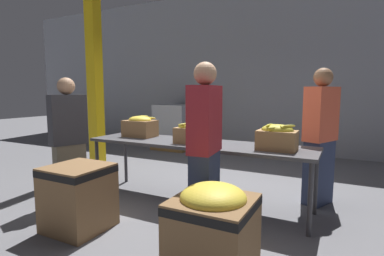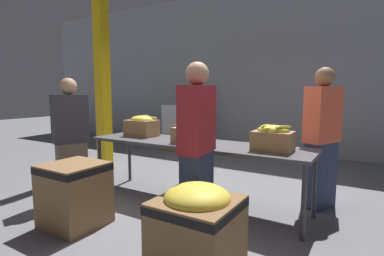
{
  "view_description": "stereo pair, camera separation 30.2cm",
  "coord_description": "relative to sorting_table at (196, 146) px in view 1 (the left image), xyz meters",
  "views": [
    {
      "loc": [
        1.72,
        -3.44,
        1.46
      ],
      "look_at": [
        -0.2,
        0.28,
        0.96
      ],
      "focal_mm": 28.0,
      "sensor_mm": 36.0,
      "label": 1
    },
    {
      "loc": [
        1.98,
        -3.29,
        1.46
      ],
      "look_at": [
        -0.2,
        0.28,
        0.96
      ],
      "focal_mm": 28.0,
      "sensor_mm": 36.0,
      "label": 2
    }
  ],
  "objects": [
    {
      "name": "support_pillar",
      "position": [
        -2.43,
        0.68,
        1.24
      ],
      "size": [
        0.21,
        0.21,
        4.0
      ],
      "color": "yellow",
      "rests_on": "ground_plane"
    },
    {
      "name": "banana_box_2",
      "position": [
        1.04,
        -0.05,
        0.2
      ],
      "size": [
        0.43,
        0.3,
        0.3
      ],
      "color": "#A37A4C",
      "rests_on": "sorting_table"
    },
    {
      "name": "donation_bin_0",
      "position": [
        -0.78,
        -1.26,
        -0.39
      ],
      "size": [
        0.6,
        0.6,
        0.69
      ],
      "color": "olive",
      "rests_on": "ground_plane"
    },
    {
      "name": "banana_box_0",
      "position": [
        -0.96,
        0.08,
        0.21
      ],
      "size": [
        0.45,
        0.32,
        0.32
      ],
      "color": "olive",
      "rests_on": "sorting_table"
    },
    {
      "name": "volunteer_2",
      "position": [
        -1.51,
        -0.73,
        0.06
      ],
      "size": [
        0.37,
        0.49,
        1.65
      ],
      "rotation": [
        0.0,
        0.0,
        1.2
      ],
      "color": "#6B604C",
      "rests_on": "ground_plane"
    },
    {
      "name": "donation_bin_1",
      "position": [
        0.78,
        -1.26,
        -0.38
      ],
      "size": [
        0.65,
        0.65,
        0.72
      ],
      "color": "olive",
      "rests_on": "ground_plane"
    },
    {
      "name": "wall_back",
      "position": [
        0.0,
        3.91,
        1.24
      ],
      "size": [
        16.0,
        0.08,
        4.0
      ],
      "color": "#9399A3",
      "rests_on": "ground_plane"
    },
    {
      "name": "ground_plane",
      "position": [
        0.0,
        0.0,
        -0.76
      ],
      "size": [
        30.0,
        30.0,
        0.0
      ],
      "primitive_type": "plane",
      "color": "slate"
    },
    {
      "name": "banana_box_1",
      "position": [
        -0.02,
        -0.09,
        0.19
      ],
      "size": [
        0.41,
        0.3,
        0.27
      ],
      "color": "#A37A4C",
      "rests_on": "sorting_table"
    },
    {
      "name": "volunteer_1",
      "position": [
        0.42,
        -0.65,
        0.12
      ],
      "size": [
        0.29,
        0.5,
        1.77
      ],
      "rotation": [
        0.0,
        0.0,
        1.68
      ],
      "color": "#2D3856",
      "rests_on": "ground_plane"
    },
    {
      "name": "pallet_stack_0",
      "position": [
        -2.22,
        3.23,
        -0.2
      ],
      "size": [
        0.95,
        0.95,
        1.15
      ],
      "color": "olive",
      "rests_on": "ground_plane"
    },
    {
      "name": "sorting_table",
      "position": [
        0.0,
        0.0,
        0.0
      ],
      "size": [
        3.0,
        0.75,
        0.81
      ],
      "color": "#4C4C51",
      "rests_on": "ground_plane"
    },
    {
      "name": "volunteer_0",
      "position": [
        1.43,
        0.72,
        0.12
      ],
      "size": [
        0.42,
        0.53,
        1.77
      ],
      "rotation": [
        0.0,
        0.0,
        -2.01
      ],
      "color": "#2D3856",
      "rests_on": "ground_plane"
    }
  ]
}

